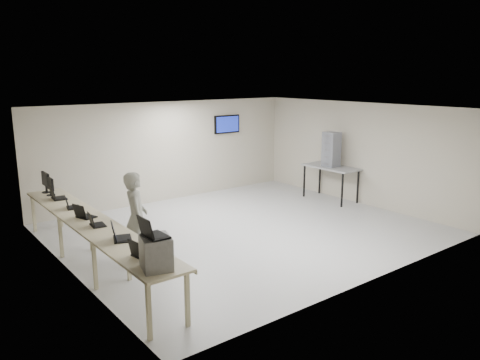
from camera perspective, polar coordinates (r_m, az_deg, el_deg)
room at (r=10.63m, az=0.61°, el=1.26°), size 8.01×7.01×2.81m
workbench at (r=9.01m, az=-17.63°, el=-5.29°), size 0.76×6.00×0.90m
equipment_box at (r=6.59m, az=-10.20°, el=-8.72°), size 0.49×0.53×0.46m
laptop_on_box at (r=6.45m, az=-10.78°, el=-6.26°), size 0.32×0.39×0.30m
laptop_0 at (r=7.07m, az=-11.99°, el=-8.67°), size 0.34×0.39×0.27m
laptop_1 at (r=7.85m, az=-14.56°, el=-6.58°), size 0.43×0.46×0.30m
laptop_2 at (r=8.68m, az=-17.26°, el=-4.98°), size 0.30×0.35×0.25m
laptop_3 at (r=9.24m, az=-18.56°, el=-3.98°), size 0.38×0.40×0.27m
laptop_4 at (r=9.97m, az=-19.96°, el=-2.90°), size 0.33×0.37×0.26m
laptop_5 at (r=10.80m, az=-21.49°, el=-1.82°), size 0.32×0.39×0.29m
monitor_near at (r=11.16m, az=-22.13°, el=-0.52°), size 0.18×0.41×0.41m
monitor_far at (r=11.47m, az=-22.60°, el=-0.05°), size 0.21×0.47×0.46m
soldier at (r=9.01m, az=-12.54°, el=-4.58°), size 0.63×0.76×1.77m
side_table at (r=13.55m, az=11.03°, el=1.35°), size 0.76×1.63×0.98m
storage_bins at (r=13.44m, az=11.07°, el=3.68°), size 0.37×0.41×0.98m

